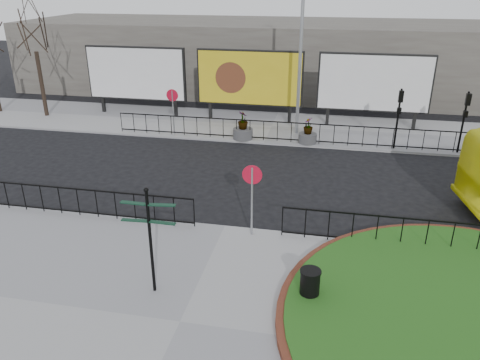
% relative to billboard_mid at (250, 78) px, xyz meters
% --- Properties ---
extents(ground, '(90.00, 90.00, 0.00)m').
position_rel_billboard_mid_xyz_m(ground, '(1.50, -12.97, -2.60)').
color(ground, black).
rests_on(ground, ground).
extents(pavement_near, '(30.00, 10.00, 0.12)m').
position_rel_billboard_mid_xyz_m(pavement_near, '(1.50, -17.97, -2.54)').
color(pavement_near, gray).
rests_on(pavement_near, ground).
extents(pavement_far, '(44.00, 6.00, 0.12)m').
position_rel_billboard_mid_xyz_m(pavement_far, '(1.50, -0.97, -2.54)').
color(pavement_far, gray).
rests_on(pavement_far, ground).
extents(railing_near_left, '(10.00, 0.10, 1.10)m').
position_rel_billboard_mid_xyz_m(railing_near_left, '(-4.50, -13.27, -1.93)').
color(railing_near_left, black).
rests_on(railing_near_left, pavement_near).
extents(railing_near_right, '(9.00, 0.10, 1.10)m').
position_rel_billboard_mid_xyz_m(railing_near_right, '(8.00, -13.27, -1.93)').
color(railing_near_right, black).
rests_on(railing_near_right, pavement_near).
extents(railing_far, '(18.00, 0.10, 1.10)m').
position_rel_billboard_mid_xyz_m(railing_far, '(2.50, -3.67, -1.93)').
color(railing_far, black).
rests_on(railing_far, pavement_far).
extents(speed_sign_far, '(0.64, 0.07, 2.47)m').
position_rel_billboard_mid_xyz_m(speed_sign_far, '(-3.50, -3.57, -0.68)').
color(speed_sign_far, gray).
rests_on(speed_sign_far, pavement_far).
extents(speed_sign_near, '(0.64, 0.07, 2.47)m').
position_rel_billboard_mid_xyz_m(speed_sign_near, '(2.50, -13.37, -0.68)').
color(speed_sign_near, gray).
rests_on(speed_sign_near, pavement_near).
extents(billboard_left, '(6.20, 0.31, 4.10)m').
position_rel_billboard_mid_xyz_m(billboard_left, '(-7.00, 0.00, 0.00)').
color(billboard_left, black).
rests_on(billboard_left, pavement_far).
extents(billboard_mid, '(6.20, 0.31, 4.10)m').
position_rel_billboard_mid_xyz_m(billboard_mid, '(0.00, 0.00, 0.00)').
color(billboard_mid, black).
rests_on(billboard_mid, pavement_far).
extents(billboard_right, '(6.20, 0.31, 4.10)m').
position_rel_billboard_mid_xyz_m(billboard_right, '(7.00, 0.00, 0.00)').
color(billboard_right, black).
rests_on(billboard_right, pavement_far).
extents(lamp_post, '(0.74, 0.18, 9.23)m').
position_rel_billboard_mid_xyz_m(lamp_post, '(3.01, -1.97, 2.23)').
color(lamp_post, gray).
rests_on(lamp_post, pavement_far).
extents(signal_pole_a, '(0.22, 0.26, 3.00)m').
position_rel_billboard_mid_xyz_m(signal_pole_a, '(8.00, -3.63, -0.50)').
color(signal_pole_a, black).
rests_on(signal_pole_a, pavement_far).
extents(signal_pole_b, '(0.22, 0.26, 3.00)m').
position_rel_billboard_mid_xyz_m(signal_pole_b, '(11.00, -3.63, -0.50)').
color(signal_pole_b, black).
rests_on(signal_pole_b, pavement_far).
extents(tree_left, '(2.00, 2.00, 7.00)m').
position_rel_billboard_mid_xyz_m(tree_left, '(-12.50, -1.47, 1.02)').
color(tree_left, '#2D2119').
rests_on(tree_left, pavement_far).
extents(building_backdrop, '(40.00, 10.00, 5.00)m').
position_rel_billboard_mid_xyz_m(building_backdrop, '(1.50, 9.03, -0.10)').
color(building_backdrop, '#635F56').
rests_on(building_backdrop, ground).
extents(fingerpost_sign, '(1.45, 0.28, 3.09)m').
position_rel_billboard_mid_xyz_m(fingerpost_sign, '(0.43, -16.88, -0.62)').
color(fingerpost_sign, black).
rests_on(fingerpost_sign, pavement_near).
extents(litter_bin, '(0.56, 0.56, 0.92)m').
position_rel_billboard_mid_xyz_m(litter_bin, '(4.59, -16.47, -2.01)').
color(litter_bin, black).
rests_on(litter_bin, pavement_near).
extents(planter_b, '(1.04, 1.04, 1.49)m').
position_rel_billboard_mid_xyz_m(planter_b, '(0.30, -3.57, -1.97)').
color(planter_b, '#4C4C4F').
rests_on(planter_b, pavement_far).
extents(planter_c, '(0.94, 0.94, 1.34)m').
position_rel_billboard_mid_xyz_m(planter_c, '(3.70, -3.57, -2.03)').
color(planter_c, '#4C4C4F').
rests_on(planter_c, pavement_far).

